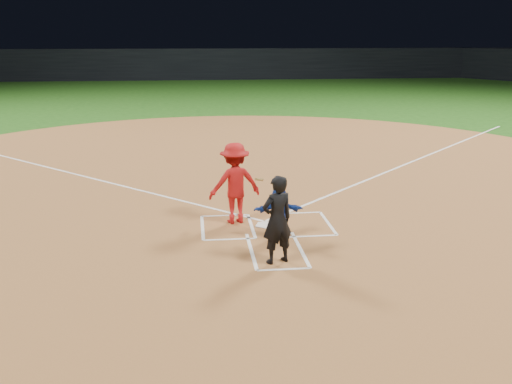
{
  "coord_description": "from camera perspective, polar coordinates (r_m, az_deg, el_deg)",
  "views": [
    {
      "loc": [
        -1.77,
        -13.44,
        4.64
      ],
      "look_at": [
        -0.3,
        -0.4,
        1.0
      ],
      "focal_mm": 40.0,
      "sensor_mm": 36.0,
      "label": 1
    }
  ],
  "objects": [
    {
      "name": "home_plate",
      "position": [
        14.32,
        1.02,
        -3.32
      ],
      "size": [
        0.6,
        0.6,
        0.02
      ],
      "primitive_type": "cylinder",
      "rotation": [
        0.0,
        0.0,
        3.14
      ],
      "color": "white",
      "rests_on": "home_plate_dirt"
    },
    {
      "name": "chalk_markings",
      "position": [
        19.37,
        -1.01,
        1.69
      ],
      "size": [
        28.35,
        17.32,
        0.01
      ],
      "color": "white",
      "rests_on": "home_plate_dirt"
    },
    {
      "name": "umpire",
      "position": [
        11.76,
        2.13,
        -2.79
      ],
      "size": [
        0.8,
        0.67,
        1.88
      ],
      "primitive_type": "imported",
      "rotation": [
        0.0,
        0.0,
        3.51
      ],
      "color": "black",
      "rests_on": "home_plate_dirt"
    },
    {
      "name": "ground",
      "position": [
        14.32,
        1.01,
        -3.4
      ],
      "size": [
        120.0,
        120.0,
        0.0
      ],
      "primitive_type": "plane",
      "color": "#1B4A12",
      "rests_on": "ground"
    },
    {
      "name": "home_plate_dirt",
      "position": [
        20.06,
        -1.2,
        2.15
      ],
      "size": [
        28.0,
        28.0,
        0.01
      ],
      "primitive_type": "cylinder",
      "color": "brown",
      "rests_on": "ground"
    },
    {
      "name": "catcher",
      "position": [
        13.26,
        2.31,
        -2.04
      ],
      "size": [
        1.17,
        0.38,
        1.26
      ],
      "primitive_type": "imported",
      "rotation": [
        0.0,
        0.0,
        3.15
      ],
      "color": "navy",
      "rests_on": "home_plate_dirt"
    },
    {
      "name": "batter_at_plate",
      "position": [
        14.3,
        -2.12,
        0.89
      ],
      "size": [
        1.49,
        1.08,
        2.04
      ],
      "color": "#B61414",
      "rests_on": "home_plate_dirt"
    },
    {
      "name": "stadium_wall_far",
      "position": [
        61.54,
        -4.9,
        12.62
      ],
      "size": [
        80.0,
        1.2,
        3.2
      ],
      "primitive_type": "cube",
      "color": "black",
      "rests_on": "ground"
    }
  ]
}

